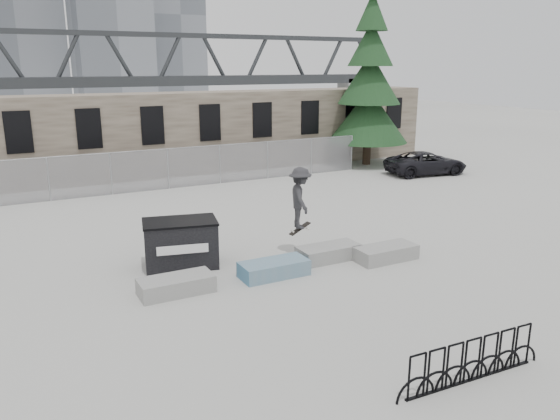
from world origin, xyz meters
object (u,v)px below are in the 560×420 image
Objects in this scene: planter_offset at (386,252)px; spruce_tree at (369,89)px; suv at (426,163)px; planter_far_left at (176,284)px; skateboarder at (300,198)px; bike_rack at (472,361)px; planter_center_left at (274,268)px; dumpster at (181,243)px; planter_center_right at (329,252)px.

spruce_tree is (9.75, 14.27, 4.35)m from planter_offset.
spruce_tree is 5.83m from suv.
skateboarder reaches higher than planter_far_left.
suv is (13.65, 16.37, 0.20)m from bike_rack.
planter_center_left is 0.82× the size of dumpster.
spruce_tree is at bearing 58.47° from bike_rack.
dumpster is at bearing 159.38° from planter_center_right.
dumpster is 18.38m from suv.
spruce_tree reaches higher than suv.
planter_center_right is 4.63m from dumpster.
planter_center_right is at bearing -7.95° from dumpster.
dumpster reaches higher than bike_rack.
planter_center_right is 0.43× the size of suv.
planter_offset is at bearing -124.35° from spruce_tree.
bike_rack is at bearing -58.02° from dumpster.
planter_center_left is 3.01m from dumpster.
planter_center_right is at bearing 80.06° from bike_rack.
skateboarder is (-11.93, -12.60, -2.69)m from spruce_tree.
suv is at bearing 50.18° from bike_rack.
spruce_tree is at bearing 23.30° from suv.
planter_far_left is 2.14m from dumpster.
planter_far_left is 1.00× the size of planter_offset.
skateboarder reaches higher than planter_center_right.
planter_far_left and planter_offset have the same top height.
spruce_tree is (13.51, 13.85, 4.35)m from planter_center_left.
planter_offset is 0.56× the size of bike_rack.
bike_rack reaches higher than planter_center_right.
skateboarder is at bearing 142.45° from planter_offset.
planter_far_left is 0.17× the size of spruce_tree.
planter_far_left is 7.80m from bike_rack.
planter_center_left is 0.43× the size of suv.
planter_offset is (6.66, -0.55, 0.00)m from planter_far_left.
suv is at bearing -40.37° from skateboarder.
planter_center_left is at bearing -168.48° from planter_center_right.
planter_center_right is at bearing 151.42° from planter_offset.
spruce_tree is 5.32× the size of skateboarder.
bike_rack is at bearing -121.53° from spruce_tree.
suv is (14.58, 9.71, 0.39)m from planter_center_left.
bike_rack is 21.32m from suv.
planter_center_left is 3.78m from planter_offset.
dumpster is at bearing 109.31° from bike_rack.
skateboarder is at bearing 126.08° from planter_center_right.
dumpster is at bearing 157.13° from planter_offset.
suv is 15.56m from skateboarder.
planter_center_left is 2.22m from planter_center_right.
planter_center_right is 0.82× the size of dumpster.
dumpster is (0.77, 1.94, 0.48)m from planter_far_left.
spruce_tree is at bearing 39.89° from planter_far_left.
suv is (17.48, 9.58, 0.39)m from planter_far_left.
planter_far_left is 19.94m from suv.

